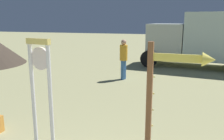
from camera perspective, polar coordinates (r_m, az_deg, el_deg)
standing_clock at (r=4.45m, az=-16.59°, el=-3.76°), size 0.51×0.18×2.23m
arrow_sign at (r=4.44m, az=14.15°, el=-2.37°), size 1.16×0.26×2.16m
person_distant at (r=10.15m, az=2.79°, el=3.05°), size 0.33×0.33×1.72m
box_truck_near at (r=13.66m, az=22.84°, el=7.04°), size 6.68×3.30×2.90m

